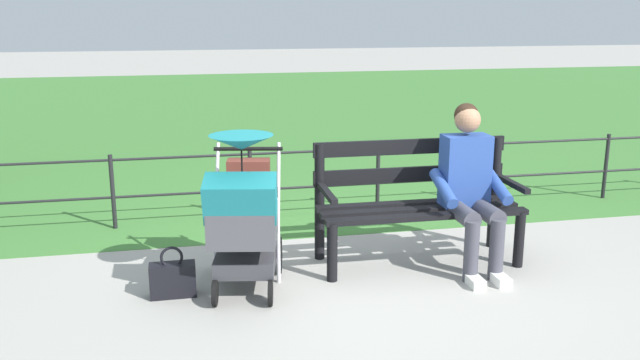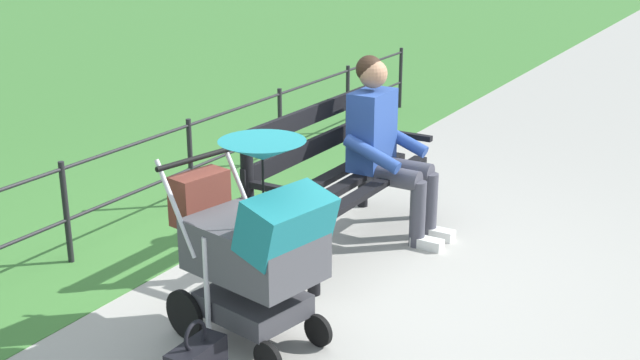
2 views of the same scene
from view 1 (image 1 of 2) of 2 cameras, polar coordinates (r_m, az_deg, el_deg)
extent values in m
plane|color=#9E9B93|center=(5.36, 2.72, -7.48)|extent=(60.00, 60.00, 0.00)
cube|color=#3D7533|center=(13.82, -6.55, 5.85)|extent=(40.00, 16.00, 0.01)
cube|color=black|center=(5.54, 7.80, -1.98)|extent=(1.60, 0.12, 0.04)
cube|color=black|center=(5.37, 8.42, -2.50)|extent=(1.60, 0.12, 0.04)
cube|color=black|center=(5.21, 9.08, -3.05)|extent=(1.60, 0.12, 0.04)
cube|color=black|center=(5.57, 7.55, 0.48)|extent=(1.60, 0.05, 0.12)
cube|color=black|center=(5.52, 7.62, 2.80)|extent=(1.60, 0.05, 0.12)
cylinder|color=black|center=(5.56, 16.36, -4.79)|extent=(0.08, 0.08, 0.45)
cylinder|color=black|center=(5.90, 14.40, -1.04)|extent=(0.08, 0.08, 0.95)
cube|color=black|center=(5.62, 15.71, -0.24)|extent=(0.06, 0.56, 0.04)
cylinder|color=black|center=(5.06, 1.03, -6.08)|extent=(0.08, 0.08, 0.45)
cylinder|color=black|center=(5.43, -0.04, -1.88)|extent=(0.08, 0.08, 0.95)
cube|color=black|center=(5.13, 0.57, -1.07)|extent=(0.06, 0.56, 0.04)
cylinder|color=#42424C|center=(5.35, 13.82, -2.62)|extent=(0.14, 0.40, 0.14)
cylinder|color=#42424C|center=(5.27, 11.84, -2.77)|extent=(0.14, 0.40, 0.14)
cylinder|color=#42424C|center=(5.25, 14.58, -5.69)|extent=(0.11, 0.11, 0.47)
cylinder|color=#42424C|center=(5.17, 12.57, -5.89)|extent=(0.11, 0.11, 0.47)
cube|color=silver|center=(5.25, 14.82, -8.03)|extent=(0.10, 0.22, 0.07)
cube|color=silver|center=(5.17, 12.81, -8.26)|extent=(0.10, 0.22, 0.07)
cube|color=#284793|center=(5.43, 12.06, 0.79)|extent=(0.36, 0.22, 0.56)
cylinder|color=#284793|center=(5.44, 14.63, -0.43)|extent=(0.09, 0.43, 0.23)
cylinder|color=#284793|center=(5.26, 10.32, -0.67)|extent=(0.09, 0.43, 0.23)
sphere|color=#A37556|center=(5.35, 12.28, 4.96)|extent=(0.20, 0.20, 0.20)
sphere|color=black|center=(5.38, 12.17, 5.32)|extent=(0.19, 0.19, 0.19)
cylinder|color=black|center=(5.26, -3.41, -6.31)|extent=(0.08, 0.28, 0.28)
cylinder|color=black|center=(5.30, -8.41, -6.28)|extent=(0.08, 0.28, 0.28)
cylinder|color=black|center=(4.72, -4.18, -9.42)|extent=(0.06, 0.18, 0.18)
cylinder|color=black|center=(4.76, -8.81, -9.37)|extent=(0.06, 0.18, 0.18)
cube|color=#38383D|center=(4.96, -6.23, -6.64)|extent=(0.51, 0.59, 0.12)
cylinder|color=silver|center=(5.01, -3.53, -5.12)|extent=(0.03, 0.03, 0.65)
cylinder|color=silver|center=(5.05, -8.77, -5.11)|extent=(0.03, 0.03, 0.65)
cube|color=#47474C|center=(4.84, -6.35, -3.07)|extent=(0.58, 0.75, 0.28)
cube|color=#19727A|center=(4.55, -6.69, -1.56)|extent=(0.53, 0.39, 0.33)
cylinder|color=black|center=(5.16, -6.04, 2.62)|extent=(0.52, 0.13, 0.03)
cylinder|color=silver|center=(5.10, -3.50, 0.21)|extent=(0.08, 0.30, 0.49)
cylinder|color=silver|center=(5.14, -8.63, 0.19)|extent=(0.08, 0.30, 0.49)
cone|color=#19727A|center=(4.63, -6.62, 3.15)|extent=(0.52, 0.52, 0.10)
cylinder|color=black|center=(4.67, -6.56, 0.98)|extent=(0.01, 0.01, 0.30)
cube|color=brown|center=(5.19, -5.99, 0.20)|extent=(0.34, 0.22, 0.28)
cube|color=black|center=(4.95, -12.24, -8.19)|extent=(0.32, 0.14, 0.24)
torus|color=black|center=(4.89, -12.34, -6.35)|extent=(0.16, 0.02, 0.16)
cylinder|color=black|center=(7.84, 22.84, 1.05)|extent=(0.04, 0.04, 0.70)
cylinder|color=black|center=(7.20, 14.54, 0.64)|extent=(0.04, 0.04, 0.70)
cylinder|color=black|center=(6.74, 4.87, 0.14)|extent=(0.04, 0.04, 0.70)
cylinder|color=black|center=(6.50, -5.85, -0.42)|extent=(0.04, 0.04, 0.70)
cylinder|color=black|center=(6.49, -16.99, -0.98)|extent=(0.04, 0.04, 0.70)
cylinder|color=black|center=(6.52, -0.39, 2.42)|extent=(8.83, 0.02, 0.02)
cylinder|color=black|center=(6.60, -0.39, -0.56)|extent=(8.83, 0.02, 0.02)
camera|label=2|loc=(3.60, -63.67, 10.91)|focal=45.69mm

